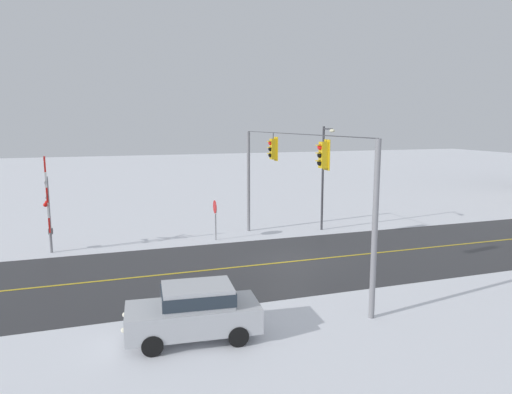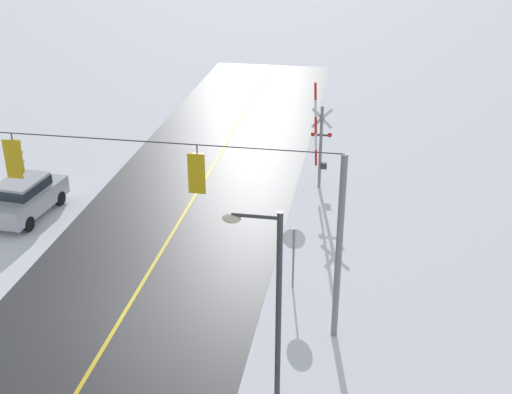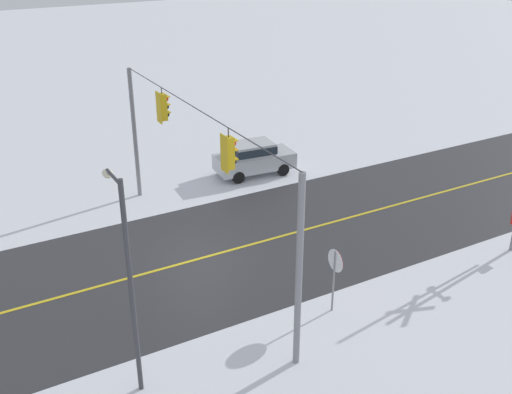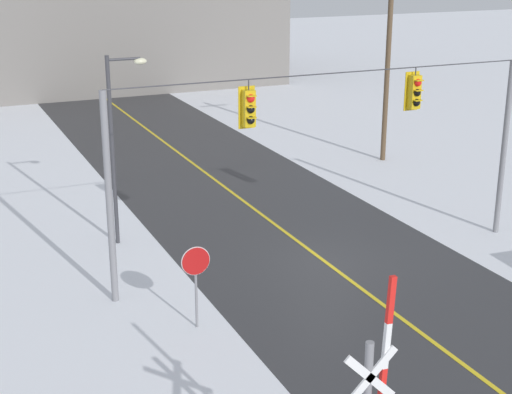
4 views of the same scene
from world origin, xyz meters
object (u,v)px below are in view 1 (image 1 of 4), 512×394
at_px(stop_sign, 215,211).
at_px(streetlamp_near, 324,169).
at_px(parked_car_silver, 195,310).
at_px(railroad_crossing, 48,209).

distance_m(stop_sign, streetlamp_near, 7.36).
distance_m(stop_sign, parked_car_silver, 12.54).
xyz_separation_m(stop_sign, parked_car_silver, (11.99, -3.59, -0.76)).
height_order(stop_sign, parked_car_silver, stop_sign).
relative_size(railroad_crossing, parked_car_silver, 1.17).
distance_m(stop_sign, railroad_crossing, 8.80).
relative_size(stop_sign, railroad_crossing, 0.46).
bearing_deg(streetlamp_near, stop_sign, -88.21).
height_order(parked_car_silver, streetlamp_near, streetlamp_near).
bearing_deg(parked_car_silver, streetlamp_near, 138.99).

